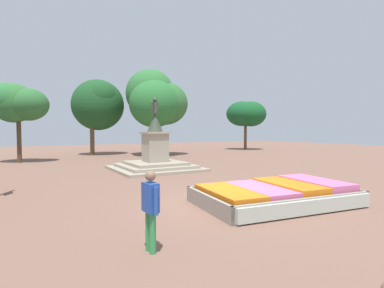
{
  "coord_description": "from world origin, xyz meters",
  "views": [
    {
      "loc": [
        -5.87,
        -7.82,
        2.39
      ],
      "look_at": [
        1.79,
        5.21,
        1.69
      ],
      "focal_mm": 28.0,
      "sensor_mm": 36.0,
      "label": 1
    }
  ],
  "objects": [
    {
      "name": "park_tree_far_right",
      "position": [
        5.55,
        18.31,
        5.23
      ],
      "size": [
        5.85,
        5.74,
        8.18
      ],
      "color": "#4C3823",
      "rests_on": "ground_plane"
    },
    {
      "name": "pedestrian_crossing_plaza",
      "position": [
        -3.64,
        -2.44,
        0.92
      ],
      "size": [
        0.24,
        0.57,
        1.61
      ],
      "color": "#338C4C",
      "rests_on": "ground_plane"
    },
    {
      "name": "park_tree_street_side",
      "position": [
        1.02,
        21.79,
        4.94
      ],
      "size": [
        4.98,
        4.36,
        7.27
      ],
      "color": "brown",
      "rests_on": "ground_plane"
    },
    {
      "name": "statue_monument",
      "position": [
        1.3,
        8.73,
        0.75
      ],
      "size": [
        4.83,
        4.83,
        4.33
      ],
      "color": "#9E9480",
      "rests_on": "ground_plane"
    },
    {
      "name": "park_tree_far_left",
      "position": [
        -5.83,
        17.7,
        4.39
      ],
      "size": [
        4.21,
        3.56,
        5.85
      ],
      "color": "#4C3823",
      "rests_on": "ground_plane"
    },
    {
      "name": "park_tree_behind_statue",
      "position": [
        18.38,
        20.36,
        4.36
      ],
      "size": [
        4.57,
        4.45,
        5.89
      ],
      "color": "brown",
      "rests_on": "ground_plane"
    },
    {
      "name": "ground_plane",
      "position": [
        0.0,
        0.0,
        0.0
      ],
      "size": [
        86.13,
        86.13,
        0.0
      ],
      "primitive_type": "plane",
      "color": "brown"
    },
    {
      "name": "flower_planter",
      "position": [
        1.38,
        -0.95,
        0.3
      ],
      "size": [
        5.31,
        3.69,
        0.68
      ],
      "color": "#38281C",
      "rests_on": "ground_plane"
    }
  ]
}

